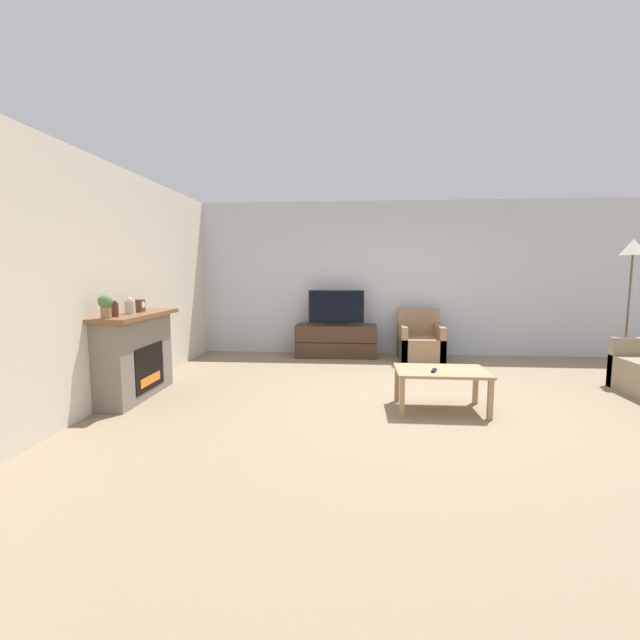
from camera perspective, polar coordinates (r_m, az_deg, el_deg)
name	(u,v)px	position (r m, az deg, el deg)	size (l,w,h in m)	color
ground_plane	(425,401)	(5.16, 13.83, -10.45)	(24.00, 24.00, 0.00)	#89755B
wall_back	(401,279)	(7.73, 10.76, 5.43)	(12.00, 0.06, 2.70)	silver
wall_left	(120,283)	(5.60, -25.09, 4.48)	(0.06, 12.00, 2.70)	beige
fireplace	(136,355)	(5.50, -23.37, -4.26)	(0.46, 1.36, 1.01)	slate
mantel_vase_left	(115,309)	(5.06, -25.66, 1.30)	(0.07, 0.07, 0.18)	#512D23
mantel_vase_centre_left	(130,306)	(5.33, -24.01, 1.66)	(0.12, 0.12, 0.19)	beige
mantel_clock	(140,306)	(5.54, -22.83, 1.77)	(0.08, 0.11, 0.15)	brown
potted_plant	(106,305)	(4.91, -26.69, 1.81)	(0.14, 0.14, 0.25)	#936B4C
tv_stand	(336,341)	(7.47, 2.16, -2.77)	(1.39, 0.51, 0.56)	#422D1E
tv	(336,309)	(7.39, 2.18, 1.51)	(0.96, 0.18, 0.60)	black
armchair	(420,344)	(7.34, 13.19, -3.10)	(0.70, 0.76, 0.84)	#937051
coffee_table	(441,375)	(4.79, 15.85, -7.07)	(0.96, 0.61, 0.44)	#A37F56
remote	(434,370)	(4.68, 14.96, -6.52)	(0.09, 0.15, 0.02)	black
floor_lamp	(632,258)	(7.21, 36.22, 6.67)	(0.32, 0.32, 1.92)	black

